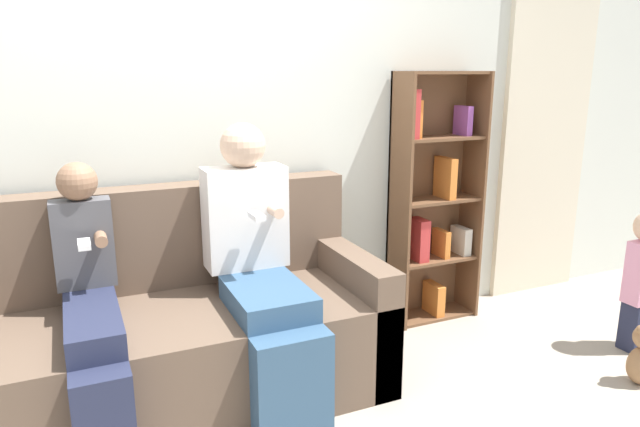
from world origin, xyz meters
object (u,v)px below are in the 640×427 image
(adult_seated, at_px, (260,261))
(bookshelf, at_px, (433,199))
(couch, at_px, (148,339))
(child_seated, at_px, (92,310))

(adult_seated, relative_size, bookshelf, 0.85)
(couch, distance_m, bookshelf, 1.84)
(couch, bearing_deg, child_seated, -144.09)
(couch, bearing_deg, bookshelf, 10.07)
(bookshelf, bearing_deg, couch, -169.93)
(adult_seated, bearing_deg, child_seated, -176.56)
(adult_seated, bearing_deg, bookshelf, 19.04)
(bookshelf, bearing_deg, adult_seated, -160.96)
(child_seated, bearing_deg, couch, 35.91)
(couch, relative_size, child_seated, 1.91)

